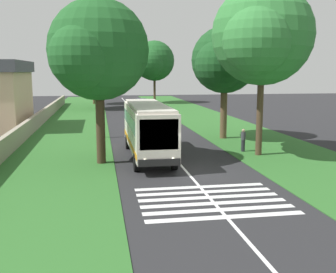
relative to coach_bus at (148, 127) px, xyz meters
name	(u,v)px	position (x,y,z in m)	size (l,w,h in m)	color
ground	(187,172)	(-4.63, -1.80, -2.15)	(160.00, 160.00, 0.00)	#262628
grass_verge_left	(66,136)	(10.37, 6.40, -2.13)	(120.00, 8.00, 0.04)	#2D6628
grass_verge_right	(236,132)	(10.37, -10.00, -2.13)	(120.00, 8.00, 0.04)	#2D6628
centre_line	(154,134)	(10.37, -1.80, -2.14)	(110.00, 0.16, 0.01)	silver
coach_bus	(148,127)	(0.00, 0.00, 0.00)	(11.16, 2.62, 3.73)	silver
zebra_crossing	(212,200)	(-10.09, -1.80, -2.14)	(4.95, 6.80, 0.01)	silver
trailing_car_0	(157,116)	(20.52, -3.59, -1.48)	(4.30, 1.78, 1.43)	black
trailing_car_1	(149,110)	(28.29, -3.58, -1.48)	(4.30, 1.78, 1.43)	#B21E1E
trailing_car_2	(145,106)	(34.91, -3.77, -1.48)	(4.30, 1.78, 1.43)	#B21E1E
trailing_car_3	(142,103)	(40.60, -3.76, -1.48)	(4.30, 1.78, 1.43)	gray
roadside_tree_left_0	(92,65)	(48.24, 4.43, 5.01)	(7.04, 5.93, 10.22)	brown
roadside_tree_left_1	(95,69)	(38.25, 3.85, 4.14)	(9.18, 7.72, 10.23)	brown
roadside_tree_left_2	(96,53)	(-1.22, 3.36, 4.94)	(7.79, 6.36, 10.43)	#3D2D1E
roadside_tree_right_0	(222,62)	(7.01, -7.43, 4.58)	(7.40, 5.85, 9.79)	brown
roadside_tree_right_1	(153,62)	(49.09, -6.86, 5.55)	(9.06, 7.69, 11.62)	#4C3826
roadside_tree_right_2	(259,38)	(-0.46, -7.72, 6.07)	(8.60, 6.95, 11.87)	#4C3826
utility_pole	(100,91)	(9.01, 3.21, 2.08)	(0.24, 1.40, 8.09)	#473828
roadside_wall	(35,122)	(15.37, 9.80, -1.36)	(70.00, 0.40, 1.49)	#9E937F
pedestrian	(243,140)	(0.74, -7.24, -1.24)	(0.34, 0.34, 1.69)	#26262D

